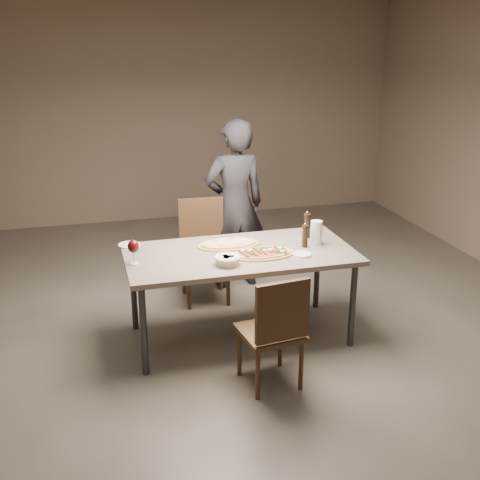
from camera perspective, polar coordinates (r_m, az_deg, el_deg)
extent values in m
plane|color=#58534B|center=(5.05, 0.00, -9.14)|extent=(7.00, 7.00, 0.00)
plane|color=gray|center=(7.93, -6.77, 11.92)|extent=(6.00, 0.00, 6.00)
cube|color=slate|center=(4.75, 0.00, -1.37)|extent=(1.80, 0.90, 0.04)
cylinder|color=#333335|center=(4.43, -9.12, -8.51)|extent=(0.05, 0.05, 0.71)
cylinder|color=#333335|center=(4.84, 10.63, -6.10)|extent=(0.05, 0.05, 0.71)
cylinder|color=#333335|center=(5.10, -10.07, -4.72)|extent=(0.05, 0.05, 0.71)
cylinder|color=#333335|center=(5.46, 7.32, -2.91)|extent=(0.05, 0.05, 0.71)
ellipsoid|color=white|center=(4.68, 0.99, -0.90)|extent=(0.04, 0.04, 0.01)
ellipsoid|color=white|center=(4.67, 0.27, -0.95)|extent=(0.04, 0.04, 0.01)
ellipsoid|color=white|center=(4.69, 2.96, -0.87)|extent=(0.04, 0.04, 0.01)
ellipsoid|color=white|center=(4.74, 3.77, -0.68)|extent=(0.04, 0.04, 0.01)
ellipsoid|color=white|center=(4.68, 2.35, -0.92)|extent=(0.04, 0.04, 0.01)
ellipsoid|color=white|center=(4.69, 2.81, -0.87)|extent=(0.04, 0.04, 0.01)
ellipsoid|color=white|center=(4.66, 4.02, -1.01)|extent=(0.04, 0.04, 0.01)
cube|color=#213516|center=(4.60, 0.32, -1.29)|extent=(0.05, 0.14, 0.01)
cube|color=#213516|center=(4.63, 0.74, -1.16)|extent=(0.07, 0.14, 0.01)
cube|color=#213516|center=(4.62, 1.28, -1.19)|extent=(0.03, 0.14, 0.01)
cube|color=#213516|center=(4.66, 1.65, -1.02)|extent=(0.04, 0.15, 0.01)
cube|color=#213516|center=(4.65, 2.21, -1.07)|extent=(0.02, 0.14, 0.01)
cube|color=#213516|center=(4.68, 2.63, -0.97)|extent=(0.06, 0.14, 0.01)
cube|color=#213516|center=(4.67, 3.16, -0.99)|extent=(0.06, 0.14, 0.01)
cube|color=#213516|center=(4.70, 3.57, -0.88)|extent=(0.02, 0.14, 0.01)
cube|color=#213516|center=(4.70, 4.11, -0.91)|extent=(0.03, 0.14, 0.01)
cylinder|color=#D48483|center=(4.93, -0.94, 0.13)|extent=(0.06, 0.06, 0.00)
cylinder|color=#D48483|center=(4.79, -1.82, -0.46)|extent=(0.06, 0.06, 0.00)
cylinder|color=#D48483|center=(4.88, -2.38, -0.09)|extent=(0.06, 0.06, 0.00)
cylinder|color=#D48483|center=(4.82, 0.03, -0.33)|extent=(0.06, 0.06, 0.00)
cylinder|color=beige|center=(4.48, -1.20, -1.96)|extent=(0.17, 0.17, 0.07)
torus|color=beige|center=(4.47, -1.20, -1.68)|extent=(0.20, 0.20, 0.03)
cube|color=olive|center=(4.48, -0.91, -1.76)|extent=(0.06, 0.06, 0.04)
cube|color=olive|center=(4.49, -1.41, -1.71)|extent=(0.05, 0.06, 0.04)
cube|color=olive|center=(4.45, -1.29, -1.89)|extent=(0.07, 0.07, 0.04)
cylinder|color=white|center=(4.69, 5.91, -1.37)|extent=(0.14, 0.14, 0.02)
cylinder|color=gold|center=(4.69, 5.91, -1.33)|extent=(0.10, 0.10, 0.00)
cylinder|color=black|center=(4.85, 6.18, 0.26)|extent=(0.05, 0.05, 0.16)
cylinder|color=black|center=(4.82, 6.22, 1.29)|extent=(0.05, 0.05, 0.02)
sphere|color=gold|center=(4.81, 6.23, 1.51)|extent=(0.02, 0.02, 0.02)
cylinder|color=black|center=(5.07, 6.37, 1.25)|extent=(0.05, 0.05, 0.19)
cylinder|color=black|center=(5.04, 6.41, 2.38)|extent=(0.06, 0.06, 0.02)
sphere|color=gold|center=(5.04, 6.42, 2.62)|extent=(0.02, 0.02, 0.02)
cylinder|color=silver|center=(4.92, 7.24, 0.69)|extent=(0.10, 0.10, 0.20)
cylinder|color=silver|center=(4.57, -9.98, -2.20)|extent=(0.07, 0.07, 0.01)
cylinder|color=silver|center=(4.55, -10.01, -1.63)|extent=(0.01, 0.01, 0.09)
ellipsoid|color=#45090D|center=(4.52, -10.08, -0.59)|extent=(0.09, 0.09, 0.10)
cylinder|color=white|center=(4.96, -10.46, -0.45)|extent=(0.18, 0.18, 0.01)
cube|color=#3F2A1A|center=(4.27, 2.87, -8.77)|extent=(0.45, 0.45, 0.04)
cylinder|color=#3F2A1A|center=(4.19, 1.70, -12.67)|extent=(0.03, 0.03, 0.38)
cylinder|color=#3F2A1A|center=(4.31, 5.82, -11.73)|extent=(0.03, 0.03, 0.38)
cylinder|color=#3F2A1A|center=(4.45, -0.06, -10.58)|extent=(0.03, 0.03, 0.38)
cylinder|color=#3F2A1A|center=(4.57, 3.85, -9.77)|extent=(0.03, 0.03, 0.38)
cube|color=#3F2A1A|center=(4.01, 4.05, -6.77)|extent=(0.39, 0.08, 0.42)
cube|color=#3F2A1A|center=(5.55, -3.34, -1.56)|extent=(0.46, 0.46, 0.04)
cylinder|color=#3F2A1A|center=(5.83, -1.84, -2.88)|extent=(0.04, 0.04, 0.41)
cylinder|color=#3F2A1A|center=(5.78, -5.36, -3.16)|extent=(0.04, 0.04, 0.41)
cylinder|color=#3F2A1A|center=(5.50, -1.13, -4.27)|extent=(0.04, 0.04, 0.41)
cylinder|color=#3F2A1A|center=(5.45, -4.87, -4.58)|extent=(0.04, 0.04, 0.41)
cube|color=#3F2A1A|center=(5.65, -3.73, 1.72)|extent=(0.42, 0.06, 0.46)
imported|color=black|center=(5.76, -0.51, 3.35)|extent=(0.63, 0.45, 1.64)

